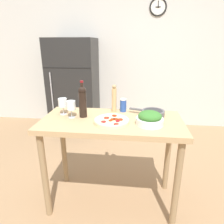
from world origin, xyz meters
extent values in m
plane|color=#9E7A56|center=(0.00, 0.00, 0.00)|extent=(14.00, 14.00, 0.00)
cube|color=silver|center=(0.00, 2.17, 1.30)|extent=(6.40, 0.06, 2.60)
torus|color=black|center=(0.53, 2.13, 2.10)|extent=(0.29, 0.03, 0.29)
cylinder|color=white|center=(0.53, 2.14, 2.10)|extent=(0.25, 0.01, 0.25)
cube|color=black|center=(0.53, 2.13, 2.10)|extent=(0.08, 0.01, 0.01)
cube|color=black|center=(0.53, 2.13, 2.14)|extent=(0.01, 0.01, 0.11)
cube|color=black|center=(-0.88, 1.79, 0.81)|extent=(0.80, 0.67, 1.61)
cube|color=black|center=(-0.88, 1.45, 1.16)|extent=(0.78, 0.01, 0.01)
cylinder|color=#B2B2B7|center=(-1.16, 1.43, 0.73)|extent=(0.02, 0.02, 0.73)
cube|color=tan|center=(0.00, 0.00, 0.87)|extent=(1.25, 0.61, 0.05)
cylinder|color=#967A55|center=(-0.57, -0.25, 0.42)|extent=(0.06, 0.06, 0.84)
cylinder|color=#967A55|center=(0.57, -0.25, 0.42)|extent=(0.06, 0.06, 0.84)
cylinder|color=#967A55|center=(-0.57, 0.25, 0.42)|extent=(0.06, 0.06, 0.84)
cylinder|color=#967A55|center=(0.57, 0.25, 0.42)|extent=(0.06, 0.06, 0.84)
cylinder|color=black|center=(-0.27, 0.04, 1.01)|extent=(0.07, 0.07, 0.23)
sphere|color=black|center=(-0.27, 0.04, 1.14)|extent=(0.07, 0.07, 0.07)
cylinder|color=black|center=(-0.27, 0.04, 1.17)|extent=(0.03, 0.03, 0.07)
cylinder|color=maroon|center=(-0.27, 0.04, 1.22)|extent=(0.03, 0.03, 0.02)
cylinder|color=silver|center=(-0.37, 0.01, 0.89)|extent=(0.06, 0.06, 0.00)
cylinder|color=silver|center=(-0.37, 0.01, 0.93)|extent=(0.01, 0.01, 0.07)
cylinder|color=white|center=(-0.37, 0.01, 1.01)|extent=(0.08, 0.08, 0.08)
cylinder|color=maroon|center=(-0.37, 0.01, 0.98)|extent=(0.07, 0.07, 0.03)
cylinder|color=silver|center=(-0.47, 0.09, 0.89)|extent=(0.06, 0.06, 0.00)
cylinder|color=silver|center=(-0.47, 0.09, 0.93)|extent=(0.01, 0.01, 0.07)
cylinder|color=white|center=(-0.47, 0.09, 1.01)|extent=(0.08, 0.08, 0.08)
cylinder|color=maroon|center=(-0.47, 0.09, 0.97)|extent=(0.07, 0.07, 0.01)
cylinder|color=tan|center=(0.00, 0.21, 1.01)|extent=(0.05, 0.05, 0.23)
sphere|color=tan|center=(0.00, 0.21, 1.14)|extent=(0.04, 0.04, 0.04)
cylinder|color=white|center=(0.33, -0.08, 0.92)|extent=(0.23, 0.23, 0.06)
ellipsoid|color=#38752D|center=(0.33, -0.08, 0.97)|extent=(0.19, 0.19, 0.08)
cylinder|color=beige|center=(0.01, -0.07, 0.90)|extent=(0.30, 0.30, 0.02)
torus|color=beige|center=(0.01, -0.07, 0.91)|extent=(0.30, 0.30, 0.02)
cylinder|color=#B1210C|center=(0.02, 0.03, 0.92)|extent=(0.04, 0.04, 0.01)
cylinder|color=#AA270F|center=(0.08, -0.06, 0.92)|extent=(0.05, 0.05, 0.01)
cylinder|color=#B12D10|center=(0.04, -0.05, 0.92)|extent=(0.05, 0.05, 0.01)
cylinder|color=red|center=(-0.05, -0.12, 0.92)|extent=(0.04, 0.04, 0.01)
cylinder|color=red|center=(0.06, -0.16, 0.92)|extent=(0.04, 0.04, 0.01)
cylinder|color=#B62F0D|center=(0.02, -0.06, 0.92)|extent=(0.04, 0.04, 0.01)
cylinder|color=#B2290E|center=(0.00, -0.09, 0.92)|extent=(0.03, 0.03, 0.01)
cylinder|color=#B41520|center=(0.06, -0.10, 0.92)|extent=(0.03, 0.03, 0.01)
cylinder|color=red|center=(-0.04, -0.03, 0.92)|extent=(0.05, 0.05, 0.01)
cylinder|color=#284CA3|center=(0.09, 0.23, 0.95)|extent=(0.06, 0.06, 0.12)
cylinder|color=white|center=(0.09, 0.23, 1.01)|extent=(0.06, 0.06, 0.01)
cylinder|color=#56565B|center=(0.37, 0.15, 0.91)|extent=(0.21, 0.21, 0.05)
cylinder|color=#2F2F32|center=(0.37, 0.15, 0.92)|extent=(0.17, 0.17, 0.04)
cube|color=#56565B|center=(0.21, 0.20, 0.93)|extent=(0.13, 0.06, 0.02)
camera|label=1|loc=(0.19, -1.64, 1.54)|focal=32.00mm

